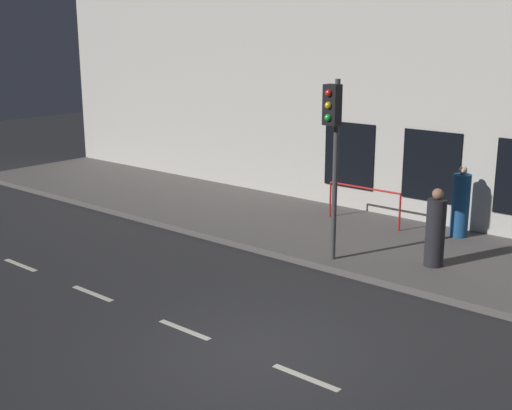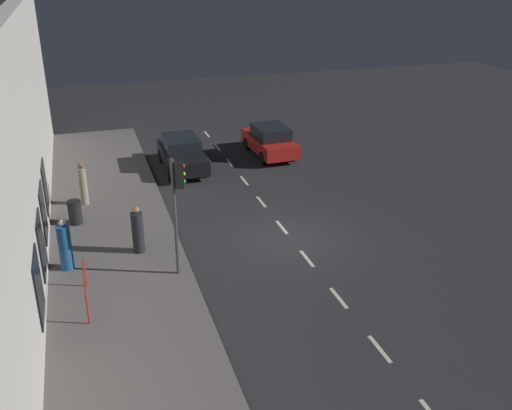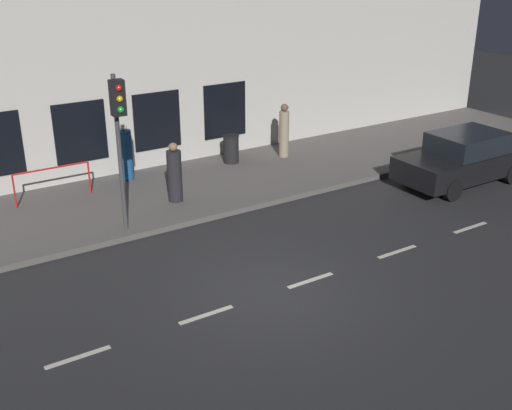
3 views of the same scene
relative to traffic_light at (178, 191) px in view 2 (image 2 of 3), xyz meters
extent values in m
plane|color=#28282B|center=(-4.33, -1.51, -3.00)|extent=(60.00, 60.00, 0.00)
cube|color=#5B5654|center=(1.92, -1.51, -2.93)|extent=(4.50, 32.00, 0.15)
cube|color=beige|center=(4.47, -1.51, 1.00)|extent=(0.60, 32.00, 8.01)
cube|color=black|center=(4.14, -5.23, -1.34)|extent=(0.04, 1.58, 1.82)
cube|color=black|center=(4.14, -2.75, -1.34)|extent=(0.04, 1.58, 1.82)
cube|color=black|center=(4.14, -0.28, -1.34)|extent=(0.04, 1.58, 1.82)
cube|color=black|center=(4.14, 2.20, -1.34)|extent=(0.04, 1.58, 1.82)
cube|color=beige|center=(-4.33, -15.51, -3.00)|extent=(0.12, 1.20, 0.01)
cube|color=beige|center=(-4.33, -12.91, -3.00)|extent=(0.12, 1.20, 0.01)
cube|color=beige|center=(-4.33, -10.31, -3.00)|extent=(0.12, 1.20, 0.01)
cube|color=beige|center=(-4.33, -7.71, -3.00)|extent=(0.12, 1.20, 0.01)
cube|color=beige|center=(-4.33, -5.11, -3.00)|extent=(0.12, 1.20, 0.01)
cube|color=beige|center=(-4.33, -2.51, -3.00)|extent=(0.12, 1.20, 0.01)
cube|color=beige|center=(-4.33, 0.09, -3.00)|extent=(0.12, 1.20, 0.01)
cube|color=beige|center=(-4.33, 2.69, -3.00)|extent=(0.12, 1.20, 0.01)
cube|color=beige|center=(-4.33, 5.29, -3.00)|extent=(0.12, 1.20, 0.01)
cylinder|color=#424244|center=(0.13, 0.00, -0.89)|extent=(0.11, 0.11, 3.92)
cube|color=black|center=(-0.06, 0.00, 0.55)|extent=(0.26, 0.32, 0.84)
sphere|color=red|center=(-0.20, 0.00, 0.80)|extent=(0.15, 0.15, 0.15)
sphere|color=gold|center=(-0.20, 0.00, 0.55)|extent=(0.15, 0.15, 0.15)
sphere|color=green|center=(-0.20, 0.00, 0.30)|extent=(0.15, 0.15, 0.15)
cube|color=black|center=(-1.90, -10.08, -2.37)|extent=(1.84, 4.26, 0.70)
cube|color=black|center=(-1.90, -10.25, -1.72)|extent=(1.61, 2.22, 0.60)
cylinder|color=black|center=(-2.76, -8.76, -2.68)|extent=(0.22, 0.64, 0.64)
cylinder|color=black|center=(-1.05, -8.76, -2.68)|extent=(0.22, 0.64, 0.64)
cylinder|color=black|center=(-2.76, -11.40, -2.68)|extent=(0.22, 0.64, 0.64)
cylinder|color=black|center=(-1.05, -11.40, -2.68)|extent=(0.22, 0.64, 0.64)
cube|color=red|center=(-6.62, -10.90, -2.37)|extent=(1.91, 4.10, 0.70)
cube|color=black|center=(-6.63, -10.74, -1.72)|extent=(1.63, 2.16, 0.60)
cylinder|color=black|center=(-5.75, -12.12, -2.68)|extent=(0.24, 0.65, 0.64)
cylinder|color=black|center=(-7.39, -12.18, -2.68)|extent=(0.24, 0.65, 0.64)
cylinder|color=black|center=(-5.85, -9.62, -2.68)|extent=(0.24, 0.65, 0.64)
cylinder|color=black|center=(-7.49, -9.68, -2.68)|extent=(0.24, 0.65, 0.64)
cylinder|color=#1E5189|center=(3.54, -1.39, -2.08)|extent=(0.53, 0.53, 1.55)
sphere|color=beige|center=(3.54, -1.39, -1.21)|extent=(0.20, 0.20, 0.20)
cube|color=beige|center=(3.45, -1.42, -1.21)|extent=(0.05, 0.06, 0.06)
cylinder|color=#232328|center=(1.16, -1.89, -2.12)|extent=(0.57, 0.57, 1.46)
sphere|color=#936B4C|center=(1.16, -1.89, -1.28)|extent=(0.24, 0.24, 0.24)
cube|color=#936B4C|center=(1.25, -1.83, -1.28)|extent=(0.07, 0.08, 0.07)
cylinder|color=gray|center=(2.80, -6.73, -2.07)|extent=(0.36, 0.36, 1.57)
sphere|color=brown|center=(2.80, -6.73, -1.16)|extent=(0.25, 0.25, 0.25)
cube|color=brown|center=(2.79, -6.84, -1.16)|extent=(0.07, 0.05, 0.07)
cylinder|color=black|center=(3.20, -4.90, -2.42)|extent=(0.50, 0.50, 0.87)
cylinder|color=black|center=(3.20, -4.90, -1.95)|extent=(0.53, 0.53, 0.06)
cylinder|color=red|center=(3.01, -0.06, -2.38)|extent=(0.05, 0.05, 0.95)
cylinder|color=red|center=(3.01, 2.03, -2.38)|extent=(0.05, 0.05, 0.95)
cylinder|color=red|center=(3.01, 0.98, -1.90)|extent=(0.05, 2.09, 0.05)
camera|label=1|loc=(-11.84, -7.87, 2.04)|focal=47.67mm
camera|label=2|loc=(2.56, 16.36, 6.71)|focal=40.68mm
camera|label=3|loc=(-13.95, 5.01, 3.86)|focal=44.22mm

